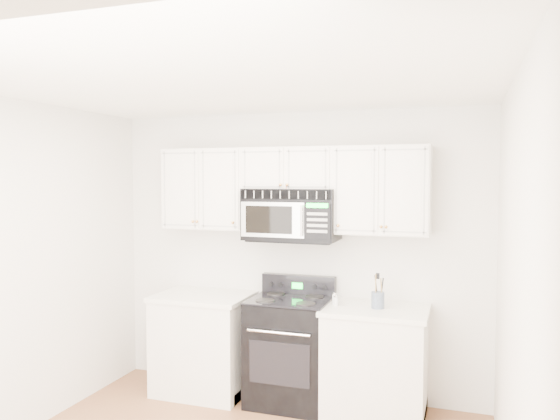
% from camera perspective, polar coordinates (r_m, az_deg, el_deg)
% --- Properties ---
extents(room, '(3.51, 3.51, 2.61)m').
position_cam_1_polar(room, '(3.48, -6.96, -8.24)').
color(room, brown).
rests_on(room, ground).
extents(base_cabinet_left, '(0.86, 0.65, 0.92)m').
position_cam_1_polar(base_cabinet_left, '(5.29, -7.98, -13.95)').
color(base_cabinet_left, silver).
rests_on(base_cabinet_left, ground).
extents(base_cabinet_right, '(0.86, 0.65, 0.92)m').
position_cam_1_polar(base_cabinet_right, '(4.83, 9.94, -15.71)').
color(base_cabinet_right, silver).
rests_on(base_cabinet_right, ground).
extents(range, '(0.70, 0.64, 1.10)m').
position_cam_1_polar(range, '(4.99, 1.09, -14.32)').
color(range, black).
rests_on(range, ground).
extents(upper_cabinets, '(2.44, 0.37, 0.75)m').
position_cam_1_polar(upper_cabinets, '(4.89, 1.07, 2.60)').
color(upper_cabinets, silver).
rests_on(upper_cabinets, ground).
extents(microwave, '(0.82, 0.46, 0.45)m').
position_cam_1_polar(microwave, '(4.85, 1.24, -0.44)').
color(microwave, black).
rests_on(microwave, ground).
extents(utensil_crock, '(0.11, 0.11, 0.29)m').
position_cam_1_polar(utensil_crock, '(4.65, 10.19, -9.19)').
color(utensil_crock, slate).
rests_on(utensil_crock, base_cabinet_right).
extents(shaker_salt, '(0.04, 0.04, 0.11)m').
position_cam_1_polar(shaker_salt, '(4.73, 5.74, -9.18)').
color(shaker_salt, silver).
rests_on(shaker_salt, base_cabinet_right).
extents(shaker_pepper, '(0.04, 0.04, 0.09)m').
position_cam_1_polar(shaker_pepper, '(4.69, 5.87, -9.38)').
color(shaker_pepper, silver).
rests_on(shaker_pepper, base_cabinet_right).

